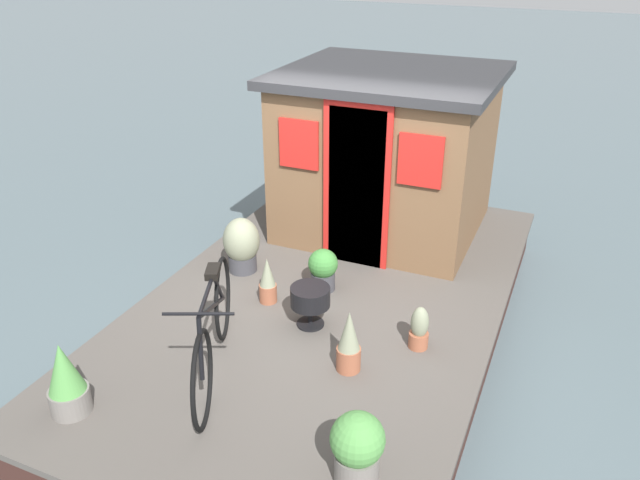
{
  "coord_description": "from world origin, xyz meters",
  "views": [
    {
      "loc": [
        -4.91,
        -2.05,
        3.76
      ],
      "look_at": [
        -0.2,
        0.0,
        1.19
      ],
      "focal_mm": 35.31,
      "sensor_mm": 36.0,
      "label": 1
    }
  ],
  "objects_px": {
    "houseboat_cabin": "(387,152)",
    "potted_plant_mint": "(349,343)",
    "potted_plant_ivy": "(268,281)",
    "potted_plant_thyme": "(323,269)",
    "charcoal_grill": "(310,298)",
    "potted_plant_sage": "(419,329)",
    "potted_plant_rosemary": "(66,380)",
    "potted_plant_fern": "(242,244)",
    "bicycle": "(213,331)",
    "potted_plant_geranium": "(357,448)"
  },
  "relations": [
    {
      "from": "potted_plant_thyme",
      "to": "potted_plant_rosemary",
      "type": "height_order",
      "value": "potted_plant_rosemary"
    },
    {
      "from": "houseboat_cabin",
      "to": "potted_plant_fern",
      "type": "bearing_deg",
      "value": 147.81
    },
    {
      "from": "houseboat_cabin",
      "to": "potted_plant_thyme",
      "type": "height_order",
      "value": "houseboat_cabin"
    },
    {
      "from": "potted_plant_mint",
      "to": "charcoal_grill",
      "type": "relative_size",
      "value": 1.42
    },
    {
      "from": "potted_plant_sage",
      "to": "potted_plant_mint",
      "type": "relative_size",
      "value": 0.72
    },
    {
      "from": "houseboat_cabin",
      "to": "potted_plant_ivy",
      "type": "bearing_deg",
      "value": 166.7
    },
    {
      "from": "potted_plant_thyme",
      "to": "charcoal_grill",
      "type": "bearing_deg",
      "value": -167.03
    },
    {
      "from": "bicycle",
      "to": "potted_plant_rosemary",
      "type": "height_order",
      "value": "bicycle"
    },
    {
      "from": "potted_plant_geranium",
      "to": "potted_plant_rosemary",
      "type": "height_order",
      "value": "potted_plant_rosemary"
    },
    {
      "from": "potted_plant_thyme",
      "to": "potted_plant_fern",
      "type": "bearing_deg",
      "value": 88.8
    },
    {
      "from": "bicycle",
      "to": "charcoal_grill",
      "type": "bearing_deg",
      "value": -24.62
    },
    {
      "from": "potted_plant_mint",
      "to": "houseboat_cabin",
      "type": "bearing_deg",
      "value": 12.45
    },
    {
      "from": "potted_plant_geranium",
      "to": "potted_plant_ivy",
      "type": "bearing_deg",
      "value": 42.01
    },
    {
      "from": "bicycle",
      "to": "potted_plant_sage",
      "type": "relative_size",
      "value": 4.22
    },
    {
      "from": "potted_plant_rosemary",
      "to": "potted_plant_ivy",
      "type": "bearing_deg",
      "value": -18.02
    },
    {
      "from": "potted_plant_mint",
      "to": "bicycle",
      "type": "bearing_deg",
      "value": 115.46
    },
    {
      "from": "houseboat_cabin",
      "to": "potted_plant_ivy",
      "type": "relative_size",
      "value": 5.02
    },
    {
      "from": "potted_plant_thyme",
      "to": "potted_plant_ivy",
      "type": "xyz_separation_m",
      "value": [
        -0.42,
        0.4,
        -0.01
      ]
    },
    {
      "from": "potted_plant_ivy",
      "to": "potted_plant_geranium",
      "type": "xyz_separation_m",
      "value": [
        -1.73,
        -1.56,
        0.07
      ]
    },
    {
      "from": "potted_plant_fern",
      "to": "charcoal_grill",
      "type": "xyz_separation_m",
      "value": [
        -0.65,
        -1.08,
        -0.02
      ]
    },
    {
      "from": "bicycle",
      "to": "potted_plant_mint",
      "type": "relative_size",
      "value": 3.04
    },
    {
      "from": "potted_plant_fern",
      "to": "potted_plant_rosemary",
      "type": "height_order",
      "value": "potted_plant_rosemary"
    },
    {
      "from": "potted_plant_fern",
      "to": "potted_plant_thyme",
      "type": "distance_m",
      "value": 0.93
    },
    {
      "from": "bicycle",
      "to": "potted_plant_ivy",
      "type": "height_order",
      "value": "bicycle"
    },
    {
      "from": "potted_plant_fern",
      "to": "potted_plant_thyme",
      "type": "relative_size",
      "value": 1.36
    },
    {
      "from": "houseboat_cabin",
      "to": "charcoal_grill",
      "type": "relative_size",
      "value": 6.02
    },
    {
      "from": "potted_plant_fern",
      "to": "potted_plant_thyme",
      "type": "bearing_deg",
      "value": -91.2
    },
    {
      "from": "potted_plant_thyme",
      "to": "charcoal_grill",
      "type": "xyz_separation_m",
      "value": [
        -0.63,
        -0.14,
        0.05
      ]
    },
    {
      "from": "potted_plant_thyme",
      "to": "potted_plant_geranium",
      "type": "bearing_deg",
      "value": -151.63
    },
    {
      "from": "houseboat_cabin",
      "to": "potted_plant_rosemary",
      "type": "bearing_deg",
      "value": 164.37
    },
    {
      "from": "potted_plant_fern",
      "to": "potted_plant_mint",
      "type": "distance_m",
      "value": 1.97
    },
    {
      "from": "potted_plant_ivy",
      "to": "bicycle",
      "type": "bearing_deg",
      "value": -174.1
    },
    {
      "from": "potted_plant_sage",
      "to": "charcoal_grill",
      "type": "distance_m",
      "value": 1.0
    },
    {
      "from": "charcoal_grill",
      "to": "bicycle",
      "type": "bearing_deg",
      "value": 155.38
    },
    {
      "from": "potted_plant_ivy",
      "to": "potted_plant_sage",
      "type": "bearing_deg",
      "value": -95.22
    },
    {
      "from": "potted_plant_ivy",
      "to": "charcoal_grill",
      "type": "bearing_deg",
      "value": -110.69
    },
    {
      "from": "bicycle",
      "to": "potted_plant_geranium",
      "type": "distance_m",
      "value": 1.57
    },
    {
      "from": "potted_plant_mint",
      "to": "potted_plant_geranium",
      "type": "distance_m",
      "value": 1.17
    },
    {
      "from": "houseboat_cabin",
      "to": "potted_plant_sage",
      "type": "bearing_deg",
      "value": -154.63
    },
    {
      "from": "potted_plant_ivy",
      "to": "houseboat_cabin",
      "type": "bearing_deg",
      "value": -13.3
    },
    {
      "from": "houseboat_cabin",
      "to": "potted_plant_mint",
      "type": "distance_m",
      "value": 2.88
    },
    {
      "from": "potted_plant_thyme",
      "to": "charcoal_grill",
      "type": "relative_size",
      "value": 1.12
    },
    {
      "from": "bicycle",
      "to": "charcoal_grill",
      "type": "distance_m",
      "value": 1.03
    },
    {
      "from": "houseboat_cabin",
      "to": "potted_plant_geranium",
      "type": "bearing_deg",
      "value": -164.24
    },
    {
      "from": "potted_plant_rosemary",
      "to": "potted_plant_mint",
      "type": "bearing_deg",
      "value": -53.24
    },
    {
      "from": "potted_plant_ivy",
      "to": "potted_plant_mint",
      "type": "bearing_deg",
      "value": -121.4
    },
    {
      "from": "potted_plant_ivy",
      "to": "potted_plant_geranium",
      "type": "bearing_deg",
      "value": -137.99
    },
    {
      "from": "potted_plant_geranium",
      "to": "potted_plant_rosemary",
      "type": "xyz_separation_m",
      "value": [
        -0.22,
        2.2,
        -0.0
      ]
    },
    {
      "from": "potted_plant_geranium",
      "to": "charcoal_grill",
      "type": "bearing_deg",
      "value": 33.7
    },
    {
      "from": "potted_plant_geranium",
      "to": "potted_plant_rosemary",
      "type": "distance_m",
      "value": 2.21
    }
  ]
}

